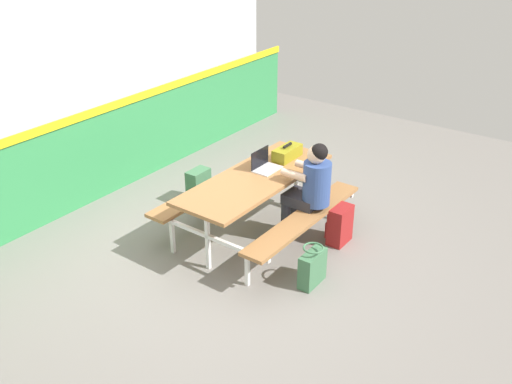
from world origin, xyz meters
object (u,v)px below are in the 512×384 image
tote_bag_bright (312,267)px  picnic_table_main (256,190)px  laptop_silver (265,165)px  backpack_dark (339,225)px  satchel_spare (198,186)px  toolbox_grey (287,153)px  student_nearer (310,185)px

tote_bag_bright → picnic_table_main: bearing=66.3°
picnic_table_main → laptop_silver: (0.22, 0.03, 0.21)m
backpack_dark → satchel_spare: bearing=95.4°
toolbox_grey → backpack_dark: toolbox_grey is taller
toolbox_grey → tote_bag_bright: toolbox_grey is taller
picnic_table_main → toolbox_grey: 0.66m
toolbox_grey → satchel_spare: (-0.38, 1.07, -0.60)m
backpack_dark → tote_bag_bright: (-0.86, -0.16, -0.02)m
picnic_table_main → backpack_dark: bearing=-63.9°
backpack_dark → laptop_silver: bearing=102.7°
student_nearer → laptop_silver: bearing=90.6°
laptop_silver → toolbox_grey: bearing=-6.0°
laptop_silver → backpack_dark: (0.20, -0.88, -0.57)m
picnic_table_main → satchel_spare: (0.23, 1.07, -0.36)m
satchel_spare → student_nearer: bearing=-90.4°
student_nearer → toolbox_grey: (0.39, 0.55, 0.10)m
tote_bag_bright → student_nearer: bearing=33.9°
backpack_dark → toolbox_grey: bearing=76.5°
tote_bag_bright → satchel_spare: satchel_spare is taller
backpack_dark → student_nearer: bearing=123.8°
backpack_dark → picnic_table_main: bearing=116.1°
laptop_silver → tote_bag_bright: 1.37m
tote_bag_bright → satchel_spare: (0.68, 2.07, 0.02)m
laptop_silver → toolbox_grey: laptop_silver is taller
toolbox_grey → tote_bag_bright: (-1.06, -1.00, -0.62)m
picnic_table_main → student_nearer: student_nearer is taller
laptop_silver → toolbox_grey: size_ratio=0.81×
student_nearer → laptop_silver: size_ratio=3.74×
toolbox_grey → picnic_table_main: bearing=179.3°
laptop_silver → tote_bag_bright: (-0.66, -1.04, -0.59)m
student_nearer → toolbox_grey: bearing=54.6°
student_nearer → laptop_silver: (-0.01, 0.59, 0.08)m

